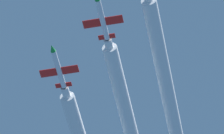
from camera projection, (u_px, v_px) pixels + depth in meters
jet_second_echelon at (102, 18)px, 172.32m from camera, size 8.21×11.96×2.87m
jet_third_echelon at (58, 68)px, 178.09m from camera, size 8.21×11.96×2.87m
smoke_trail_lead at (168, 94)px, 187.10m from camera, size 3.19×54.84×3.19m
smoke_trail_second_echelon at (131, 134)px, 192.93m from camera, size 3.19×54.92×3.19m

